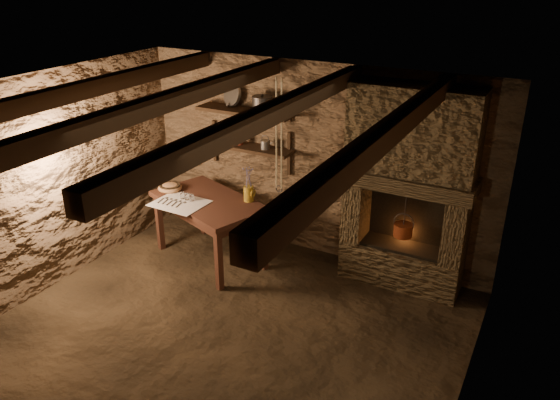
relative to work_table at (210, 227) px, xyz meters
The scene contains 25 objects.
floor 1.60m from the work_table, 50.20° to the right, with size 4.50×4.50×0.00m, color black.
back_wall 1.49m from the work_table, 39.47° to the left, with size 4.50×0.04×2.40m, color #483321.
front_wall 3.42m from the work_table, 72.77° to the right, with size 4.50×0.04×2.40m, color #483321.
left_wall 1.89m from the work_table, 136.76° to the right, with size 0.04×4.00×2.40m, color #483321.
right_wall 3.53m from the work_table, 20.12° to the right, with size 0.04×4.00×2.40m, color #483321.
ceiling 2.50m from the work_table, 50.20° to the right, with size 4.50×4.00×0.04m, color black.
beam_far_left 2.28m from the work_table, 113.33° to the right, with size 0.14×3.95×0.16m, color black.
beam_mid_left 2.27m from the work_table, 67.63° to the right, with size 0.14×3.95×0.16m, color black.
beam_mid_right 2.67m from the work_table, 38.56° to the right, with size 0.14×3.95×0.16m, color black.
beam_far_right 3.33m from the work_table, 25.49° to the right, with size 0.14×3.95×0.16m, color black.
shelf_lower 1.09m from the work_table, 78.06° to the left, with size 1.25×0.30×0.04m, color black.
shelf_upper 1.48m from the work_table, 78.06° to the left, with size 1.25×0.30×0.04m, color black.
hearth 2.44m from the work_table, 14.59° to the left, with size 1.43×0.51×2.30m.
work_table is the anchor object (origin of this frame).
linen_cloth 0.51m from the work_table, 131.82° to the right, with size 0.61×0.49×0.01m, color beige.
pewter_cutlery_row 0.53m from the work_table, 129.71° to the right, with size 0.51×0.20×0.01m, color gray, non-canonical shape.
drinking_glasses 0.49m from the work_table, 146.74° to the right, with size 0.20×0.06×0.08m, color white, non-canonical shape.
stoneware_jug 0.74m from the work_table, 23.27° to the left, with size 0.16×0.16×0.43m.
wooden_bowl 0.71m from the work_table, behind, with size 0.30×0.30×0.10m, color #956740.
iron_stockpot 1.61m from the work_table, 59.24° to the left, with size 0.24×0.24×0.18m, color #2A2725.
tin_pan 1.66m from the work_table, 97.12° to the left, with size 0.29×0.29×0.04m, color gray.
small_kettle 1.22m from the work_table, 56.91° to the left, with size 0.16×0.12×0.17m, color gray, non-canonical shape.
rusty_tin 1.14m from the work_table, 85.26° to the left, with size 0.09×0.09×0.09m, color #5E1D12.
red_pot 2.32m from the work_table, 13.39° to the left, with size 0.26×0.26×0.54m.
hanging_ropes 1.72m from the work_table, ahead, with size 0.08×0.08×1.20m, color beige, non-canonical shape.
Camera 1 is at (2.59, -3.68, 3.45)m, focal length 35.00 mm.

